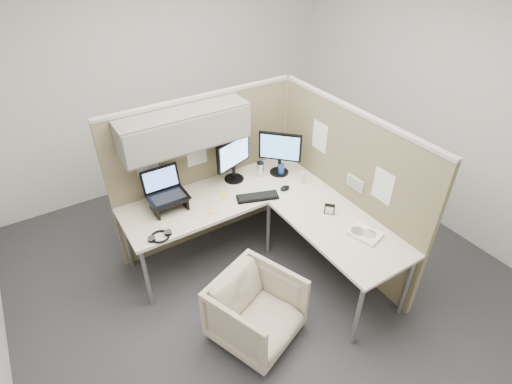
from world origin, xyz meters
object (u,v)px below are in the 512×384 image
desk (265,212)px  office_chair (256,308)px  keyboard (257,197)px  monitor_left (233,156)px

desk → office_chair: size_ratio=3.01×
office_chair → keyboard: keyboard is taller
keyboard → monitor_left: bearing=113.7°
monitor_left → desk: bearing=-107.6°
desk → office_chair: desk is taller
monitor_left → keyboard: size_ratio=1.15×
desk → keyboard: 0.18m
office_chair → keyboard: size_ratio=1.64×
office_chair → keyboard: 1.08m
desk → monitor_left: monitor_left is taller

